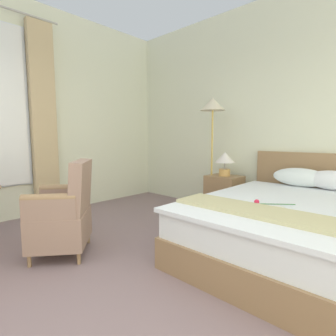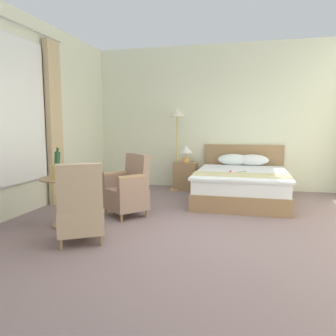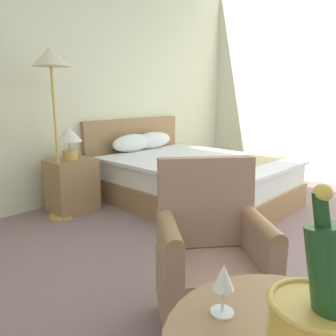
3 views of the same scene
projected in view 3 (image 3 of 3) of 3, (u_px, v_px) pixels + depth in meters
name	position (u px, v px, depth m)	size (l,w,h in m)	color
wall_headboard_side	(90.00, 74.00, 4.19)	(5.58, 0.12, 3.19)	silver
bed	(189.00, 177.00, 4.14)	(1.70, 2.27, 1.00)	#95714B
nightstand	(72.00, 186.00, 3.76)	(0.52, 0.41, 0.62)	#95714B
bedside_lamp	(69.00, 138.00, 3.64)	(0.29, 0.29, 0.36)	tan
floor_lamp_brass	(52.00, 74.00, 3.31)	(0.37, 0.37, 1.80)	#D3B151
champagne_bucket	(314.00, 325.00, 0.72)	(0.20, 0.20, 0.45)	gold
wine_glass_near_bucket	(317.00, 282.00, 0.94)	(0.07, 0.07, 0.15)	white
wine_glass_near_edge	(223.00, 280.00, 0.94)	(0.07, 0.07, 0.16)	white
snack_plate	(307.00, 303.00, 0.99)	(0.20, 0.20, 0.04)	white
armchair_by_window	(211.00, 259.00, 1.84)	(0.80, 0.79, 0.97)	#95714B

